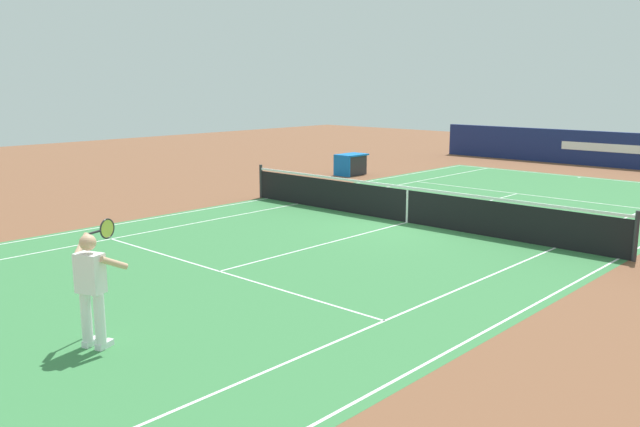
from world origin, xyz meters
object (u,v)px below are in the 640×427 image
at_px(equipment_cart_tarped, 351,164).
at_px(tennis_player_near, 92,284).
at_px(tennis_ball, 410,201).
at_px(tennis_net, 407,204).

bearing_deg(equipment_cart_tarped, tennis_player_near, 28.77).
xyz_separation_m(tennis_player_near, tennis_ball, (-12.67, -3.52, -0.90)).
distance_m(tennis_ball, equipment_cart_tarped, 6.38).
height_order(tennis_net, equipment_cart_tarped, tennis_net).
bearing_deg(tennis_net, tennis_player_near, 9.80).
distance_m(tennis_net, equipment_cart_tarped, 9.40).
bearing_deg(tennis_player_near, tennis_net, -170.20).
relative_size(tennis_net, tennis_ball, 177.27).
height_order(tennis_ball, equipment_cart_tarped, equipment_cart_tarped).
xyz_separation_m(tennis_player_near, equipment_cart_tarped, (-16.14, -8.86, -0.49)).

